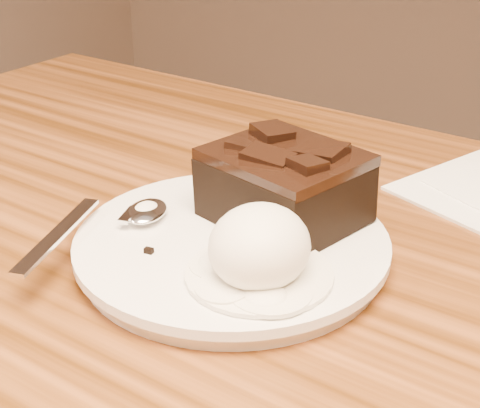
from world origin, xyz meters
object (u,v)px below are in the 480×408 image
Objects in this scene: brownie at (284,190)px; spoon at (147,213)px; plate at (232,249)px; ice_cream_scoop at (259,247)px.

spoon is at bearing -144.50° from brownie.
brownie reaches higher than plate.
plate is at bearing -8.81° from spoon.
plate is 0.07m from spoon.
brownie is at bearing 71.96° from plate.
brownie is 1.50× the size of ice_cream_scoop.
spoon is at bearing -168.69° from plate.
brownie is (0.01, 0.04, 0.03)m from plate.
plate is 2.20× the size of brownie.
spoon is (-0.07, -0.01, 0.01)m from plate.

